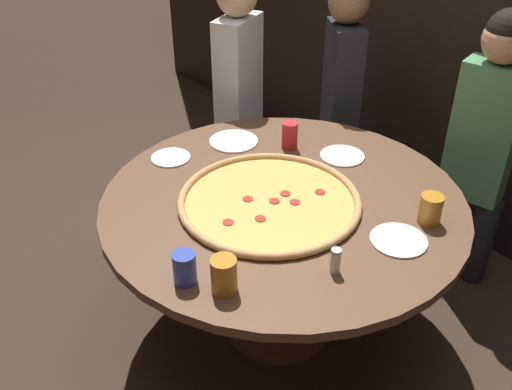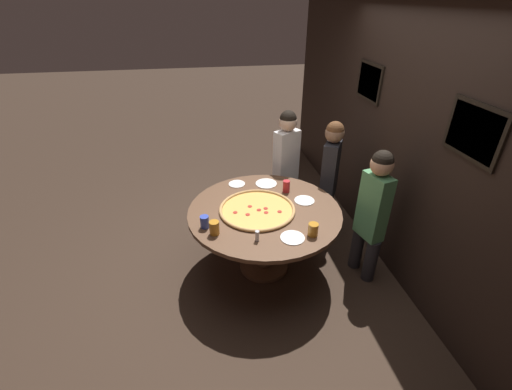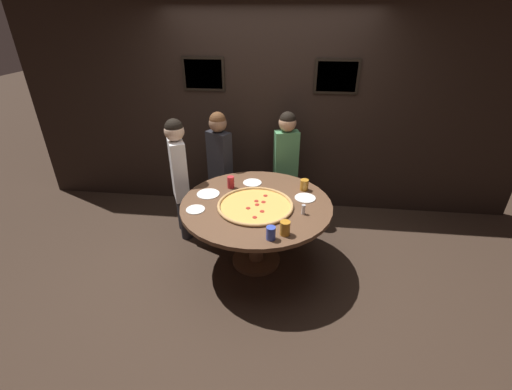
% 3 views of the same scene
% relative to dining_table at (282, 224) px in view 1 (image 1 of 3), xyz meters
% --- Properties ---
extents(ground_plane, '(24.00, 24.00, 0.00)m').
position_rel_dining_table_xyz_m(ground_plane, '(0.00, 0.00, -0.60)').
color(ground_plane, '#38281E').
extents(back_wall, '(6.40, 0.08, 2.60)m').
position_rel_dining_table_xyz_m(back_wall, '(0.00, 1.36, 0.70)').
color(back_wall, black).
rests_on(back_wall, ground_plane).
extents(dining_table, '(1.52, 1.52, 0.74)m').
position_rel_dining_table_xyz_m(dining_table, '(0.00, 0.00, 0.00)').
color(dining_table, brown).
rests_on(dining_table, ground_plane).
extents(giant_pizza, '(0.75, 0.75, 0.03)m').
position_rel_dining_table_xyz_m(giant_pizza, '(0.00, -0.07, 0.15)').
color(giant_pizza, '#E5A84C').
rests_on(giant_pizza, dining_table).
extents(drink_cup_near_left, '(0.09, 0.09, 0.13)m').
position_rel_dining_table_xyz_m(drink_cup_near_left, '(0.31, -0.51, 0.20)').
color(drink_cup_near_left, '#BC7A23').
rests_on(drink_cup_near_left, dining_table).
extents(drink_cup_front_edge, '(0.09, 0.09, 0.12)m').
position_rel_dining_table_xyz_m(drink_cup_front_edge, '(0.48, 0.34, 0.20)').
color(drink_cup_front_edge, '#BC7A23').
rests_on(drink_cup_front_edge, dining_table).
extents(drink_cup_near_right, '(0.07, 0.07, 0.13)m').
position_rel_dining_table_xyz_m(drink_cup_near_right, '(-0.31, 0.30, 0.20)').
color(drink_cup_near_right, '#B22328').
rests_on(drink_cup_near_right, dining_table).
extents(drink_cup_beside_pizza, '(0.08, 0.08, 0.12)m').
position_rel_dining_table_xyz_m(drink_cup_beside_pizza, '(0.19, -0.59, 0.20)').
color(drink_cup_beside_pizza, '#384CB7').
rests_on(drink_cup_beside_pizza, dining_table).
extents(white_plate_left_side, '(0.18, 0.18, 0.01)m').
position_rel_dining_table_xyz_m(white_plate_left_side, '(-0.57, -0.20, 0.14)').
color(white_plate_left_side, white).
rests_on(white_plate_left_side, dining_table).
extents(white_plate_right_side, '(0.24, 0.24, 0.01)m').
position_rel_dining_table_xyz_m(white_plate_right_side, '(-0.52, 0.12, 0.14)').
color(white_plate_right_side, white).
rests_on(white_plate_right_side, dining_table).
extents(white_plate_far_back, '(0.21, 0.21, 0.01)m').
position_rel_dining_table_xyz_m(white_plate_far_back, '(-0.09, 0.44, 0.14)').
color(white_plate_far_back, white).
rests_on(white_plate_far_back, dining_table).
extents(white_plate_beside_cup, '(0.21, 0.21, 0.01)m').
position_rel_dining_table_xyz_m(white_plate_beside_cup, '(0.49, 0.15, 0.14)').
color(white_plate_beside_cup, white).
rests_on(white_plate_beside_cup, dining_table).
extents(condiment_shaker, '(0.04, 0.04, 0.10)m').
position_rel_dining_table_xyz_m(condiment_shaker, '(0.47, -0.16, 0.19)').
color(condiment_shaker, silver).
rests_on(condiment_shaker, dining_table).
extents(diner_far_left, '(0.27, 0.38, 1.44)m').
position_rel_dining_table_xyz_m(diner_far_left, '(-0.94, 0.45, 0.21)').
color(diner_far_left, '#232328').
rests_on(diner_far_left, ground_plane).
extents(diner_side_left, '(0.37, 0.22, 1.40)m').
position_rel_dining_table_xyz_m(diner_side_left, '(0.25, 1.01, 0.19)').
color(diner_side_left, '#232328').
rests_on(diner_side_left, ground_plane).
extents(diner_far_right, '(0.36, 0.30, 1.41)m').
position_rel_dining_table_xyz_m(diner_far_right, '(-0.56, 0.88, 0.20)').
color(diner_far_right, '#232328').
rests_on(diner_far_right, ground_plane).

